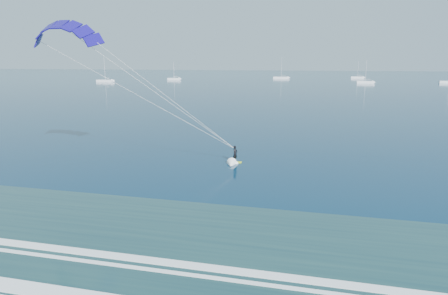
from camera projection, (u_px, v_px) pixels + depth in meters
kitesurfer_rig at (151, 89)px, 40.50m from camera, size 21.59×8.69×15.78m
sailboat_0 at (105, 81)px, 205.83m from camera, size 9.27×2.40×12.53m
sailboat_1 at (174, 79)px, 228.00m from camera, size 7.41×2.40×10.35m
sailboat_2 at (281, 78)px, 244.33m from camera, size 9.52×2.40×12.72m
sailboat_3 at (365, 82)px, 193.58m from camera, size 7.93×2.40×11.12m
sailboat_4 at (358, 77)px, 247.55m from camera, size 7.75×2.40×10.68m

